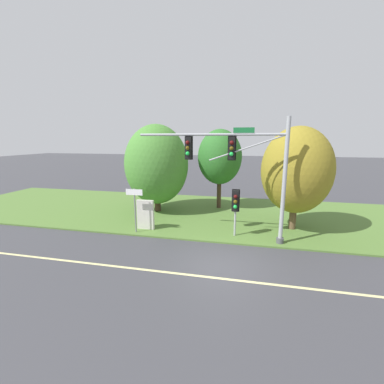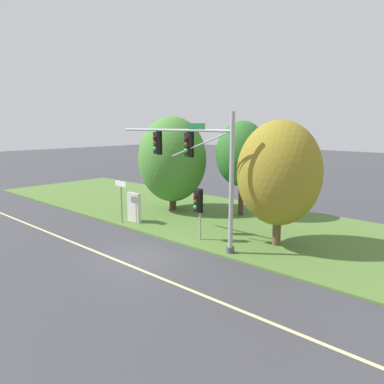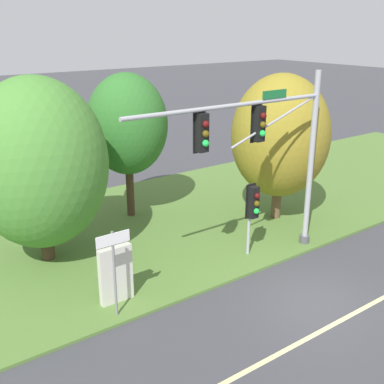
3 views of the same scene
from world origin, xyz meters
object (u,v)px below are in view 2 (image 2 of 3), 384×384
at_px(tree_behind_signpost, 279,173).
at_px(tree_left_of_mast, 242,154).
at_px(traffic_signal_mast, 196,160).
at_px(tree_nearest_road, 172,159).
at_px(pedestrian_signal_near_kerb, 198,204).
at_px(info_kiosk, 134,207).
at_px(route_sign_post, 121,194).

bearing_deg(tree_behind_signpost, tree_left_of_mast, 141.65).
distance_m(traffic_signal_mast, tree_nearest_road, 8.20).
height_order(pedestrian_signal_near_kerb, info_kiosk, pedestrian_signal_near_kerb).
bearing_deg(traffic_signal_mast, tree_nearest_road, 144.30).
bearing_deg(tree_left_of_mast, tree_nearest_road, -156.60).
bearing_deg(pedestrian_signal_near_kerb, tree_behind_signpost, 31.74).
distance_m(pedestrian_signal_near_kerb, tree_left_of_mast, 6.94).
height_order(tree_behind_signpost, info_kiosk, tree_behind_signpost).
height_order(traffic_signal_mast, tree_behind_signpost, traffic_signal_mast).
relative_size(tree_left_of_mast, info_kiosk, 3.42).
height_order(pedestrian_signal_near_kerb, tree_left_of_mast, tree_left_of_mast).
relative_size(route_sign_post, tree_left_of_mast, 0.43).
height_order(traffic_signal_mast, pedestrian_signal_near_kerb, traffic_signal_mast).
xyz_separation_m(pedestrian_signal_near_kerb, tree_nearest_road, (-6.39, 4.32, 1.69)).
height_order(tree_left_of_mast, tree_behind_signpost, tree_left_of_mast).
bearing_deg(tree_left_of_mast, info_kiosk, -122.60).
distance_m(traffic_signal_mast, tree_behind_signpost, 4.30).
bearing_deg(traffic_signal_mast, info_kiosk, 174.57).
distance_m(route_sign_post, tree_left_of_mast, 8.55).
bearing_deg(route_sign_post, pedestrian_signal_near_kerb, 5.53).
height_order(route_sign_post, tree_behind_signpost, tree_behind_signpost).
xyz_separation_m(tree_nearest_road, tree_left_of_mast, (4.70, 2.04, 0.52)).
bearing_deg(route_sign_post, info_kiosk, 62.15).
bearing_deg(tree_nearest_road, traffic_signal_mast, -35.70).
xyz_separation_m(traffic_signal_mast, tree_left_of_mast, (-1.93, 6.80, -0.20)).
bearing_deg(pedestrian_signal_near_kerb, tree_left_of_mast, 104.84).
height_order(traffic_signal_mast, tree_left_of_mast, traffic_signal_mast).
bearing_deg(route_sign_post, tree_nearest_road, 93.95).
bearing_deg(info_kiosk, route_sign_post, -117.85).
bearing_deg(tree_nearest_road, info_kiosk, -80.37).
bearing_deg(pedestrian_signal_near_kerb, tree_nearest_road, 145.91).
height_order(route_sign_post, info_kiosk, route_sign_post).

